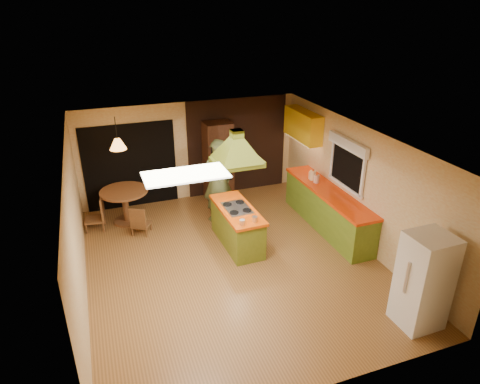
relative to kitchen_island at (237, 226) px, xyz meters
name	(u,v)px	position (x,y,z in m)	size (l,w,h in m)	color
ground	(233,262)	(-0.31, -0.61, -0.43)	(6.50, 6.50, 0.00)	#946230
room_walls	(232,205)	(-0.31, -0.61, 0.82)	(5.50, 6.50, 6.50)	beige
ceiling_plane	(232,141)	(-0.31, -0.61, 2.07)	(6.50, 6.50, 0.00)	silver
brick_panel	(237,146)	(0.94, 2.62, 0.82)	(2.64, 0.03, 2.50)	#381E14
nook_opening	(130,166)	(-1.81, 2.62, 0.62)	(2.20, 0.03, 2.10)	black
right_counter	(327,209)	(2.14, -0.01, 0.04)	(0.62, 3.05, 0.92)	olive
upper_cabinets	(303,125)	(2.26, 1.59, 1.52)	(0.34, 1.40, 0.70)	yellow
window_right	(348,155)	(2.38, -0.21, 1.34)	(0.12, 1.35, 1.06)	black
fluor_panel	(186,175)	(-1.41, -1.81, 2.06)	(1.20, 0.60, 0.03)	white
kitchen_island	(237,226)	(0.00, 0.00, 0.00)	(0.72, 1.69, 0.86)	olive
range_hood	(237,142)	(0.00, 0.00, 1.83)	(0.95, 0.69, 0.78)	olive
man	(218,181)	(-0.05, 1.19, 0.56)	(0.72, 0.47, 1.97)	#434C28
refrigerator	(424,281)	(1.91, -3.24, 0.37)	(0.66, 0.62, 1.60)	white
wall_oven	(218,161)	(0.32, 2.33, 0.58)	(0.68, 0.62, 2.02)	#462516
dining_table	(125,200)	(-2.09, 1.78, 0.14)	(1.08, 1.08, 0.80)	brown
chair_left	(94,214)	(-2.79, 1.68, -0.04)	(0.42, 0.42, 0.77)	brown
chair_near	(141,220)	(-1.84, 1.13, -0.09)	(0.37, 0.37, 0.68)	brown
pendant_lamp	(118,144)	(-2.09, 1.78, 1.47)	(0.36, 0.36, 0.23)	#FF9E3F
canister_large	(313,175)	(2.09, 0.65, 0.60)	(0.15, 0.15, 0.22)	#FAEDC9
canister_medium	(316,179)	(2.09, 0.47, 0.59)	(0.13, 0.13, 0.18)	beige
canister_small	(311,175)	(2.09, 0.72, 0.57)	(0.12, 0.12, 0.16)	beige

